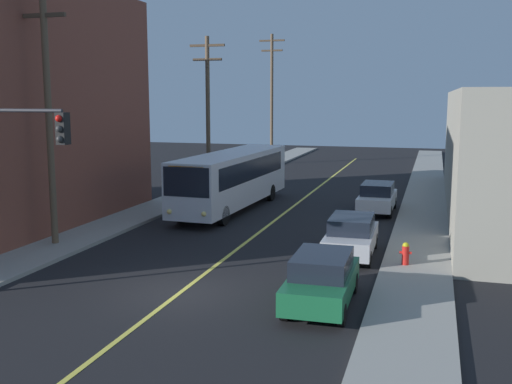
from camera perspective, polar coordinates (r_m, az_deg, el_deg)
name	(u,v)px	position (r m, az deg, el deg)	size (l,w,h in m)	color
ground_plane	(181,292)	(20.07, -7.11, -9.36)	(120.00, 120.00, 0.00)	black
sidewalk_left	(128,219)	(31.86, -11.91, -2.48)	(2.50, 90.00, 0.15)	gray
sidewalk_right	(420,237)	(28.13, 15.16, -4.12)	(2.50, 90.00, 0.15)	gray
lane_stripe_center	(288,210)	(33.92, 3.05, -1.73)	(0.16, 60.00, 0.01)	#D8CC4C
city_bus	(233,177)	(33.90, -2.22, 1.37)	(3.08, 12.24, 3.20)	silver
parked_car_green	(322,279)	(18.58, 6.21, -8.12)	(1.89, 4.43, 1.62)	#196038
parked_car_silver	(351,235)	(24.37, 8.96, -4.06)	(1.89, 4.43, 1.62)	#B7B7BC
parked_car_white	(377,197)	(33.86, 11.34, -0.47)	(1.86, 4.42, 1.62)	silver
utility_pole_near	(48,101)	(26.48, -18.98, 8.07)	(2.40, 0.28, 10.86)	brown
utility_pole_mid	(208,106)	(40.71, -4.55, 8.07)	(2.40, 0.28, 10.05)	brown
utility_pole_far	(272,93)	(57.29, 1.49, 9.27)	(2.40, 0.28, 11.86)	brown
traffic_signal_left_corner	(11,159)	(21.14, -22.02, 2.93)	(3.75, 0.48, 6.00)	#2D2D33
fire_hydrant	(406,253)	(23.09, 13.89, -5.60)	(0.44, 0.26, 0.84)	red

